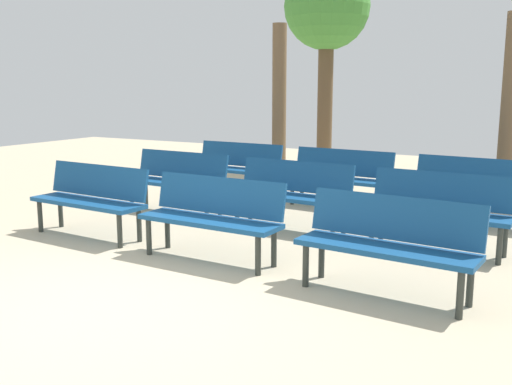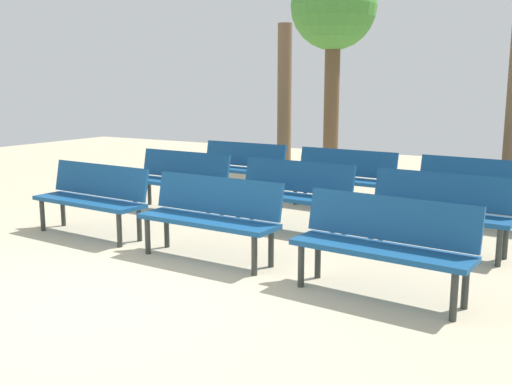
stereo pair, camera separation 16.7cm
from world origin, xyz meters
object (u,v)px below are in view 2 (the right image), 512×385
bench_r0_c0 (93,195)px  bench_r1_c2 (439,207)px  tree_2 (284,104)px  bench_r2_c2 (475,187)px  bench_r1_c1 (293,191)px  bench_r0_c2 (384,240)px  bench_r2_c1 (343,175)px  bench_r1_c0 (180,177)px  bench_r2_c0 (241,165)px  bench_r0_c1 (211,213)px  tree_0 (334,11)px

bench_r0_c0 → bench_r1_c2: bearing=23.3°
tree_2 → bench_r2_c2: bearing=-24.2°
bench_r0_c0 → bench_r1_c1: (2.00, 1.54, 0.00)m
bench_r0_c0 → bench_r0_c2: 3.82m
bench_r2_c2 → bench_r2_c1: bearing=-178.6°
bench_r1_c0 → bench_r1_c1: bearing=-1.6°
bench_r2_c0 → bench_r0_c1: bearing=-60.6°
bench_r0_c1 → bench_r0_c2: same height
bench_r1_c0 → tree_2: size_ratio=0.54×
bench_r0_c0 → bench_r1_c0: size_ratio=1.00×
bench_r0_c1 → bench_r2_c2: size_ratio=0.99×
bench_r1_c0 → bench_r0_c1: bearing=-42.3°
bench_r1_c0 → tree_2: bearing=90.4°
bench_r0_c0 → bench_r1_c2: same height
bench_r1_c2 → tree_0: tree_0 is taller
bench_r0_c0 → bench_r0_c2: bearing=-0.7°
bench_r2_c0 → bench_r2_c2: bearing=-1.4°
bench_r2_c1 → bench_r2_c0: bearing=179.6°
bench_r1_c1 → tree_2: bearing=122.9°
bench_r1_c2 → bench_r2_c1: (-1.85, 1.70, 0.00)m
tree_0 → bench_r0_c0: bearing=-91.9°
bench_r2_c2 → tree_2: bearing=160.4°
bench_r1_c1 → bench_r0_c1: bearing=-91.7°
bench_r2_c2 → bench_r1_c1: bearing=-138.3°
bench_r2_c0 → tree_2: tree_2 is taller
bench_r2_c1 → tree_0: bearing=119.5°
bench_r0_c1 → bench_r1_c2: size_ratio=0.99×
bench_r0_c0 → bench_r0_c1: size_ratio=1.01×
bench_r0_c2 → bench_r1_c0: same height
bench_r2_c1 → bench_r0_c2: bearing=-59.0°
bench_r0_c0 → bench_r1_c2: (3.89, 1.45, 0.00)m
bench_r2_c0 → bench_r1_c0: bearing=-90.0°
bench_r2_c0 → bench_r1_c2: bearing=-23.8°
bench_r1_c1 → bench_r2_c1: (0.04, 1.61, 0.00)m
bench_r2_c2 → bench_r2_c0: bearing=-178.8°
bench_r1_c2 → bench_r2_c1: bearing=140.2°
bench_r1_c0 → bench_r2_c0: (0.05, 1.60, 0.00)m
bench_r1_c2 → bench_r2_c2: 1.59m
bench_r0_c2 → bench_r1_c1: same height
bench_r0_c0 → tree_2: 4.86m
bench_r0_c0 → bench_r0_c1: (1.86, -0.10, 0.00)m
bench_r1_c0 → bench_r1_c1: same height
bench_r1_c0 → bench_r2_c2: same height
bench_r0_c0 → bench_r2_c0: size_ratio=1.00×
bench_r1_c0 → tree_2: 3.24m
bench_r1_c0 → bench_r1_c2: size_ratio=1.00×
bench_r2_c0 → bench_r2_c2: 3.87m
bench_r0_c1 → bench_r2_c1: bearing=88.3°
bench_r0_c0 → tree_0: 7.39m
bench_r1_c1 → tree_0: bearing=111.7°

